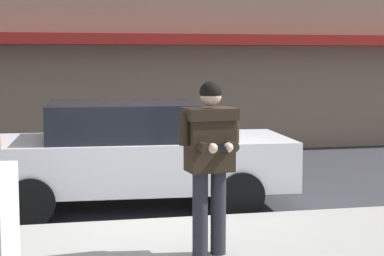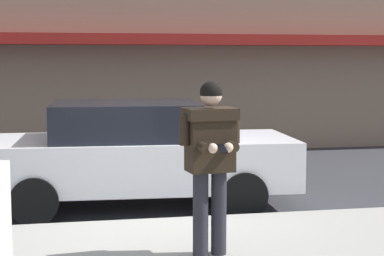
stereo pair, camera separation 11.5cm
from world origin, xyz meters
name	(u,v)px [view 1 (the left image)]	position (x,y,z in m)	size (l,w,h in m)	color
ground_plane	(148,225)	(0.00, 0.00, 0.00)	(80.00, 80.00, 0.00)	#333338
curb_paint_line	(221,220)	(1.00, 0.05, 0.00)	(28.00, 0.12, 0.01)	silver
parked_sedan_mid	(131,154)	(-0.09, 1.07, 0.79)	(4.60, 2.12, 1.54)	silver
man_texting_on_phone	(210,149)	(0.38, -1.85, 1.25)	(0.65, 0.61, 1.81)	#23232B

